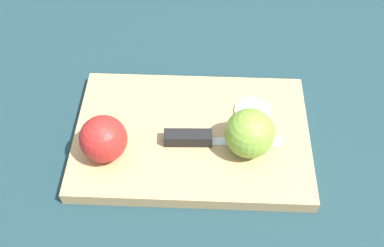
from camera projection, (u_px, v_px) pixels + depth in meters
ground_plane at (192, 140)px, 0.69m from camera, size 4.00×4.00×0.00m
cutting_board at (192, 136)px, 0.68m from camera, size 0.38×0.28×0.02m
apple_half_left at (103, 139)px, 0.62m from camera, size 0.07×0.07×0.07m
apple_half_right at (249, 133)px, 0.63m from camera, size 0.07×0.07×0.07m
knife at (196, 138)px, 0.65m from camera, size 0.17×0.03×0.02m
apple_slice at (252, 111)px, 0.70m from camera, size 0.06×0.06×0.00m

